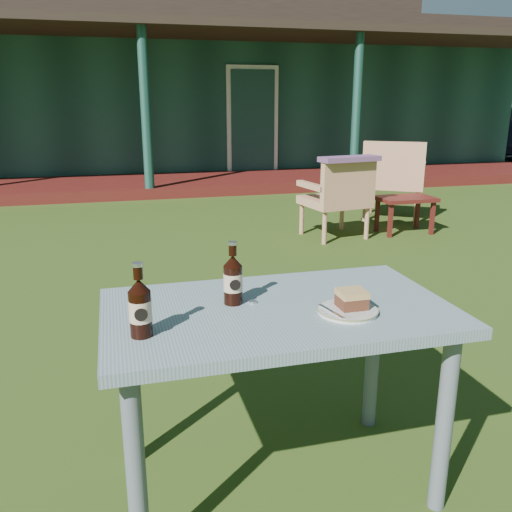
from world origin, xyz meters
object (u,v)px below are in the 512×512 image
object	(u,v)px
cola_bottle_near	(233,279)
cola_bottle_far	(140,307)
cafe_table	(278,334)
side_table	(405,202)
armchair_left	(339,195)
armchair_right	(394,176)
cake_slice	(352,299)
plate	(348,311)

from	to	relation	value
cola_bottle_near	cola_bottle_far	bearing A→B (deg)	-149.32
cafe_table	side_table	distance (m)	4.35
cafe_table	cola_bottle_far	xyz separation A→B (m)	(-0.47, -0.12, 0.19)
armchair_left	armchair_right	distance (m)	1.22
cake_slice	cafe_table	bearing A→B (deg)	155.66
cafe_table	plate	size ratio (longest dim) A/B	5.88
plate	cake_slice	distance (m)	0.04
plate	cola_bottle_far	xyz separation A→B (m)	(-0.68, -0.01, 0.08)
cola_bottle_far	armchair_left	xyz separation A→B (m)	(2.21, 3.61, -0.35)
cola_bottle_near	armchair_right	bearing A→B (deg)	54.90
cola_bottle_far	armchair_right	distance (m)	5.37
cake_slice	cola_bottle_near	distance (m)	0.41
armchair_left	side_table	xyz separation A→B (m)	(0.80, 0.04, -0.12)
armchair_left	cake_slice	bearing A→B (deg)	-112.82
armchair_left	armchair_right	bearing A→B (deg)	34.59
cola_bottle_near	armchair_left	bearing A→B (deg)	61.13
armchair_left	side_table	size ratio (longest dim) A/B	1.37
cafe_table	armchair_right	size ratio (longest dim) A/B	1.26
cafe_table	armchair_right	distance (m)	4.99
cola_bottle_near	armchair_left	xyz separation A→B (m)	(1.88, 3.41, -0.35)
armchair_left	cafe_table	bearing A→B (deg)	-116.50
cafe_table	cake_slice	world-z (taller)	cake_slice
armchair_right	cola_bottle_near	bearing A→B (deg)	-125.10
cafe_table	plate	distance (m)	0.26
cafe_table	cola_bottle_near	size ratio (longest dim) A/B	5.33
cake_slice	side_table	size ratio (longest dim) A/B	0.15
armchair_left	armchair_right	xyz separation A→B (m)	(1.00, 0.69, 0.07)
cafe_table	cake_slice	xyz separation A→B (m)	(0.23, -0.10, 0.15)
cafe_table	side_table	xyz separation A→B (m)	(2.54, 3.52, -0.28)
cake_slice	side_table	bearing A→B (deg)	57.49
cola_bottle_near	armchair_right	size ratio (longest dim) A/B	0.24
cola_bottle_far	armchair_left	world-z (taller)	cola_bottle_far
cake_slice	cola_bottle_far	bearing A→B (deg)	-178.41
cake_slice	armchair_right	xyz separation A→B (m)	(2.51, 4.28, -0.23)
cafe_table	plate	world-z (taller)	plate
cafe_table	side_table	bearing A→B (deg)	54.21
cake_slice	armchair_left	size ratio (longest dim) A/B	0.11
cake_slice	plate	bearing A→B (deg)	-149.84
cola_bottle_near	cola_bottle_far	world-z (taller)	cola_bottle_far
cafe_table	cake_slice	distance (m)	0.29
cafe_table	side_table	size ratio (longest dim) A/B	2.00
armchair_left	armchair_right	size ratio (longest dim) A/B	0.87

